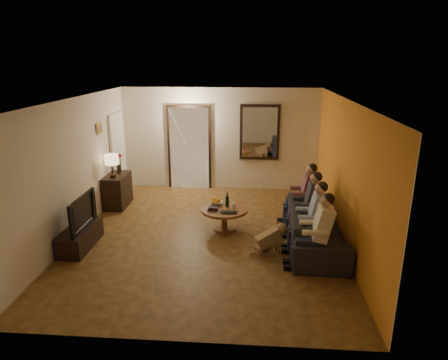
# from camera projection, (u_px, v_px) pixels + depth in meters

# --- Properties ---
(floor) EXTENTS (5.00, 6.00, 0.01)m
(floor) POSITION_uv_depth(u_px,v_px,m) (207.00, 236.00, 7.72)
(floor) COLOR #442C12
(floor) RESTS_ON ground
(ceiling) EXTENTS (5.00, 6.00, 0.01)m
(ceiling) POSITION_uv_depth(u_px,v_px,m) (206.00, 100.00, 6.95)
(ceiling) COLOR white
(ceiling) RESTS_ON back_wall
(back_wall) EXTENTS (5.00, 0.02, 2.60)m
(back_wall) POSITION_uv_depth(u_px,v_px,m) (220.00, 139.00, 10.19)
(back_wall) COLOR beige
(back_wall) RESTS_ON floor
(front_wall) EXTENTS (5.00, 0.02, 2.60)m
(front_wall) POSITION_uv_depth(u_px,v_px,m) (175.00, 245.00, 4.47)
(front_wall) COLOR beige
(front_wall) RESTS_ON floor
(left_wall) EXTENTS (0.02, 6.00, 2.60)m
(left_wall) POSITION_uv_depth(u_px,v_px,m) (75.00, 169.00, 7.51)
(left_wall) COLOR beige
(left_wall) RESTS_ON floor
(right_wall) EXTENTS (0.02, 6.00, 2.60)m
(right_wall) POSITION_uv_depth(u_px,v_px,m) (345.00, 174.00, 7.15)
(right_wall) COLOR beige
(right_wall) RESTS_ON floor
(orange_accent) EXTENTS (0.01, 6.00, 2.60)m
(orange_accent) POSITION_uv_depth(u_px,v_px,m) (344.00, 174.00, 7.15)
(orange_accent) COLOR orange
(orange_accent) RESTS_ON right_wall
(kitchen_doorway) EXTENTS (1.00, 0.06, 2.10)m
(kitchen_doorway) POSITION_uv_depth(u_px,v_px,m) (189.00, 149.00, 10.30)
(kitchen_doorway) COLOR #FFE0A5
(kitchen_doorway) RESTS_ON floor
(door_trim) EXTENTS (1.12, 0.04, 2.22)m
(door_trim) POSITION_uv_depth(u_px,v_px,m) (189.00, 149.00, 10.29)
(door_trim) COLOR black
(door_trim) RESTS_ON floor
(fridge_glimpse) EXTENTS (0.45, 0.03, 1.70)m
(fridge_glimpse) POSITION_uv_depth(u_px,v_px,m) (199.00, 154.00, 10.33)
(fridge_glimpse) COLOR silver
(fridge_glimpse) RESTS_ON floor
(mirror_frame) EXTENTS (1.00, 0.05, 1.40)m
(mirror_frame) POSITION_uv_depth(u_px,v_px,m) (260.00, 132.00, 10.02)
(mirror_frame) COLOR black
(mirror_frame) RESTS_ON back_wall
(mirror_glass) EXTENTS (0.86, 0.02, 1.26)m
(mirror_glass) POSITION_uv_depth(u_px,v_px,m) (260.00, 133.00, 9.99)
(mirror_glass) COLOR white
(mirror_glass) RESTS_ON back_wall
(white_door) EXTENTS (0.06, 0.85, 2.04)m
(white_door) POSITION_uv_depth(u_px,v_px,m) (118.00, 155.00, 9.78)
(white_door) COLOR white
(white_door) RESTS_ON floor
(framed_art) EXTENTS (0.03, 0.28, 0.24)m
(framed_art) POSITION_uv_depth(u_px,v_px,m) (99.00, 128.00, 8.58)
(framed_art) COLOR #B28C33
(framed_art) RESTS_ON left_wall
(art_canvas) EXTENTS (0.01, 0.22, 0.18)m
(art_canvas) POSITION_uv_depth(u_px,v_px,m) (100.00, 128.00, 8.58)
(art_canvas) COLOR brown
(art_canvas) RESTS_ON left_wall
(dresser) EXTENTS (0.45, 0.84, 0.75)m
(dresser) POSITION_uv_depth(u_px,v_px,m) (118.00, 190.00, 9.18)
(dresser) COLOR black
(dresser) RESTS_ON floor
(table_lamp) EXTENTS (0.30, 0.30, 0.54)m
(table_lamp) POSITION_uv_depth(u_px,v_px,m) (112.00, 166.00, 8.78)
(table_lamp) COLOR beige
(table_lamp) RESTS_ON dresser
(flower_vase) EXTENTS (0.14, 0.14, 0.44)m
(flower_vase) POSITION_uv_depth(u_px,v_px,m) (119.00, 163.00, 9.22)
(flower_vase) COLOR red
(flower_vase) RESTS_ON dresser
(tv_stand) EXTENTS (0.45, 1.12, 0.37)m
(tv_stand) POSITION_uv_depth(u_px,v_px,m) (80.00, 237.00, 7.23)
(tv_stand) COLOR black
(tv_stand) RESTS_ON floor
(tv) EXTENTS (1.04, 0.14, 0.60)m
(tv) POSITION_uv_depth(u_px,v_px,m) (77.00, 212.00, 7.08)
(tv) COLOR black
(tv) RESTS_ON tv_stand
(sofa) EXTENTS (2.41, 1.00, 0.70)m
(sofa) POSITION_uv_depth(u_px,v_px,m) (315.00, 227.00, 7.29)
(sofa) COLOR black
(sofa) RESTS_ON floor
(person_a) EXTENTS (0.60, 0.40, 1.20)m
(person_a) POSITION_uv_depth(u_px,v_px,m) (318.00, 235.00, 6.37)
(person_a) COLOR tan
(person_a) RESTS_ON sofa
(person_b) EXTENTS (0.60, 0.40, 1.20)m
(person_b) POSITION_uv_depth(u_px,v_px,m) (313.00, 220.00, 6.94)
(person_b) COLOR tan
(person_b) RESTS_ON sofa
(person_c) EXTENTS (0.60, 0.40, 1.20)m
(person_c) POSITION_uv_depth(u_px,v_px,m) (308.00, 208.00, 7.51)
(person_c) COLOR tan
(person_c) RESTS_ON sofa
(person_d) EXTENTS (0.60, 0.40, 1.20)m
(person_d) POSITION_uv_depth(u_px,v_px,m) (305.00, 197.00, 8.08)
(person_d) COLOR tan
(person_d) RESTS_ON sofa
(dog) EXTENTS (0.61, 0.42, 0.56)m
(dog) POSITION_uv_depth(u_px,v_px,m) (269.00, 238.00, 6.97)
(dog) COLOR #956E44
(dog) RESTS_ON floor
(coffee_table) EXTENTS (0.96, 0.96, 0.45)m
(coffee_table) POSITION_uv_depth(u_px,v_px,m) (224.00, 219.00, 7.94)
(coffee_table) COLOR brown
(coffee_table) RESTS_ON floor
(bowl) EXTENTS (0.26, 0.26, 0.06)m
(bowl) POSITION_uv_depth(u_px,v_px,m) (216.00, 203.00, 8.09)
(bowl) COLOR white
(bowl) RESTS_ON coffee_table
(oranges) EXTENTS (0.20, 0.20, 0.08)m
(oranges) POSITION_uv_depth(u_px,v_px,m) (216.00, 200.00, 8.07)
(oranges) COLOR orange
(oranges) RESTS_ON bowl
(wine_bottle) EXTENTS (0.07, 0.07, 0.31)m
(wine_bottle) POSITION_uv_depth(u_px,v_px,m) (227.00, 199.00, 7.92)
(wine_bottle) COLOR black
(wine_bottle) RESTS_ON coffee_table
(wine_glass) EXTENTS (0.06, 0.06, 0.10)m
(wine_glass) POSITION_uv_depth(u_px,v_px,m) (234.00, 205.00, 7.90)
(wine_glass) COLOR silver
(wine_glass) RESTS_ON coffee_table
(book_stack) EXTENTS (0.20, 0.15, 0.07)m
(book_stack) POSITION_uv_depth(u_px,v_px,m) (213.00, 208.00, 7.79)
(book_stack) COLOR black
(book_stack) RESTS_ON coffee_table
(laptop) EXTENTS (0.34, 0.23, 0.03)m
(laptop) POSITION_uv_depth(u_px,v_px,m) (229.00, 213.00, 7.60)
(laptop) COLOR black
(laptop) RESTS_ON coffee_table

